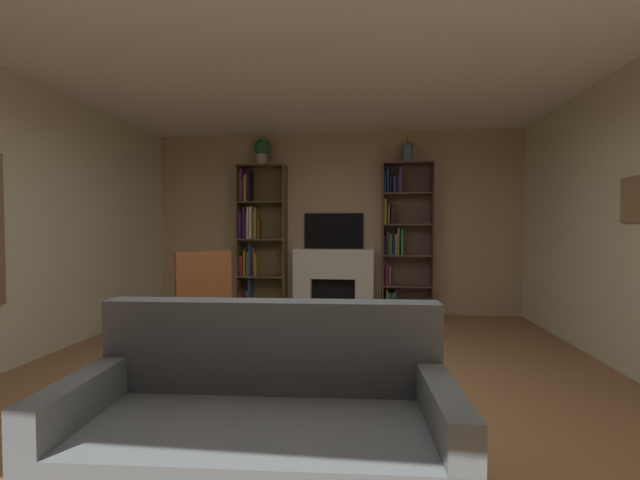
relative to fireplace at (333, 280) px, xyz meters
The scene contains 12 objects.
ground_plane 3.22m from the fireplace, 90.00° to the right, with size 7.91×7.91×0.00m, color #916743.
wall_back_accent 0.88m from the fireplace, 90.00° to the left, with size 5.75×0.06×2.80m, color tan.
ceiling 3.92m from the fireplace, 90.00° to the right, with size 5.75×6.71×0.06m, color white.
fireplace is the anchor object (origin of this frame).
tv 0.75m from the fireplace, 90.00° to the left, with size 0.91×0.06×0.54m, color black.
bookshelf_left 1.36m from the fireplace, behind, with size 0.75×0.32×2.29m.
bookshelf_right 1.18m from the fireplace, ahead, with size 0.75×0.31×2.29m.
potted_plant 2.28m from the fireplace, behind, with size 0.26×0.26×0.40m.
vase_with_flowers 2.21m from the fireplace, ahead, with size 0.15×0.15×0.46m.
couch 4.26m from the fireplace, 90.35° to the right, with size 1.90×0.91×0.93m.
armchair 2.45m from the fireplace, 121.20° to the right, with size 0.82×0.82×1.09m.
coffee_table 3.51m from the fireplace, 90.39° to the right, with size 0.82×0.53×0.43m.
Camera 1 is at (0.48, -3.00, 1.33)m, focal length 22.74 mm.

